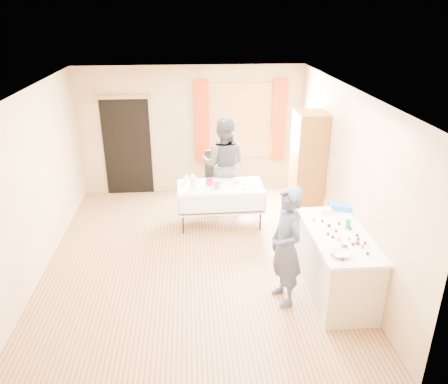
{
  "coord_description": "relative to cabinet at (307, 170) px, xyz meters",
  "views": [
    {
      "loc": [
        -0.02,
        -5.9,
        3.64
      ],
      "look_at": [
        0.45,
        0.0,
        1.11
      ],
      "focal_mm": 35.0,
      "sensor_mm": 36.0,
      "label": 1
    }
  ],
  "objects": [
    {
      "name": "floor",
      "position": [
        -1.99,
        -1.09,
        -1.02
      ],
      "size": [
        4.5,
        5.5,
        0.02
      ],
      "primitive_type": "cube",
      "color": "#9E7047",
      "rests_on": "ground"
    },
    {
      "name": "ceiling",
      "position": [
        -1.99,
        -1.09,
        1.6
      ],
      "size": [
        4.5,
        5.5,
        0.02
      ],
      "primitive_type": "cube",
      "color": "white",
      "rests_on": "floor"
    },
    {
      "name": "wall_back",
      "position": [
        -1.99,
        1.67,
        0.29
      ],
      "size": [
        4.5,
        0.02,
        2.6
      ],
      "primitive_type": "cube",
      "color": "tan",
      "rests_on": "floor"
    },
    {
      "name": "wall_front",
      "position": [
        -1.99,
        -3.85,
        0.29
      ],
      "size": [
        4.5,
        0.02,
        2.6
      ],
      "primitive_type": "cube",
      "color": "tan",
      "rests_on": "floor"
    },
    {
      "name": "wall_left",
      "position": [
        -4.25,
        -1.09,
        0.29
      ],
      "size": [
        0.02,
        5.5,
        2.6
      ],
      "primitive_type": "cube",
      "color": "tan",
      "rests_on": "floor"
    },
    {
      "name": "wall_right",
      "position": [
        0.27,
        -1.09,
        0.29
      ],
      "size": [
        0.02,
        5.5,
        2.6
      ],
      "primitive_type": "cube",
      "color": "tan",
      "rests_on": "floor"
    },
    {
      "name": "window_frame",
      "position": [
        -0.99,
        1.63,
        0.49
      ],
      "size": [
        1.32,
        0.06,
        1.52
      ],
      "primitive_type": "cube",
      "color": "olive",
      "rests_on": "wall_back"
    },
    {
      "name": "window_pane",
      "position": [
        -0.99,
        1.62,
        0.49
      ],
      "size": [
        1.2,
        0.02,
        1.4
      ],
      "primitive_type": "cube",
      "color": "white",
      "rests_on": "wall_back"
    },
    {
      "name": "curtain_left",
      "position": [
        -1.77,
        1.58,
        0.49
      ],
      "size": [
        0.28,
        0.06,
        1.65
      ],
      "primitive_type": "cube",
      "color": "#B1310F",
      "rests_on": "wall_back"
    },
    {
      "name": "curtain_right",
      "position": [
        -0.21,
        1.58,
        0.49
      ],
      "size": [
        0.28,
        0.06,
        1.65
      ],
      "primitive_type": "cube",
      "color": "#B1310F",
      "rests_on": "wall_back"
    },
    {
      "name": "doorway",
      "position": [
        -3.29,
        1.64,
        -0.01
      ],
      "size": [
        0.95,
        0.04,
        2.0
      ],
      "primitive_type": "cube",
      "color": "black",
      "rests_on": "floor"
    },
    {
      "name": "door_lintel",
      "position": [
        -3.29,
        1.61,
        1.01
      ],
      "size": [
        1.05,
        0.06,
        0.08
      ],
      "primitive_type": "cube",
      "color": "olive",
      "rests_on": "wall_back"
    },
    {
      "name": "cabinet",
      "position": [
        0.0,
        0.0,
        0.0
      ],
      "size": [
        0.5,
        0.6,
        2.03
      ],
      "primitive_type": "cube",
      "color": "brown",
      "rests_on": "floor"
    },
    {
      "name": "counter",
      "position": [
        -0.1,
        -2.1,
        -0.56
      ],
      "size": [
        0.77,
        1.63,
        0.91
      ],
      "color": "beige",
      "rests_on": "floor"
    },
    {
      "name": "party_table",
      "position": [
        -1.51,
        0.05,
        -0.57
      ],
      "size": [
        1.51,
        0.79,
        0.75
      ],
      "rotation": [
        0.0,
        0.0,
        0.01
      ],
      "color": "black",
      "rests_on": "floor"
    },
    {
      "name": "chair",
      "position": [
        -1.47,
        1.0,
        -0.7
      ],
      "size": [
        0.55,
        0.55,
        1.06
      ],
      "rotation": [
        0.0,
        0.0,
        0.32
      ],
      "color": "black",
      "rests_on": "floor"
    },
    {
      "name": "girl",
      "position": [
        -0.84,
        -2.24,
        -0.2
      ],
      "size": [
        0.77,
        0.66,
        1.63
      ],
      "primitive_type": "imported",
      "rotation": [
        0.0,
        0.0,
        -1.33
      ],
      "color": "#2D344B",
      "rests_on": "floor"
    },
    {
      "name": "woman",
      "position": [
        -1.4,
        0.7,
        -0.11
      ],
      "size": [
        1.22,
        1.12,
        1.8
      ],
      "primitive_type": "imported",
      "rotation": [
        0.0,
        0.0,
        2.88
      ],
      "color": "black",
      "rests_on": "floor"
    },
    {
      "name": "soda_can",
      "position": [
        0.04,
        -1.98,
        -0.04
      ],
      "size": [
        0.08,
        0.08,
        0.12
      ],
      "primitive_type": "cylinder",
      "rotation": [
        0.0,
        0.0,
        -0.22
      ],
      "color": "#0F871C",
      "rests_on": "counter"
    },
    {
      "name": "mixing_bowl",
      "position": [
        -0.29,
        -2.66,
        -0.08
      ],
      "size": [
        0.28,
        0.28,
        0.05
      ],
      "primitive_type": "imported",
      "rotation": [
        0.0,
        0.0,
        -0.13
      ],
      "color": "white",
      "rests_on": "counter"
    },
    {
      "name": "foam_block",
      "position": [
        -0.11,
        -1.51,
        -0.06
      ],
      "size": [
        0.16,
        0.11,
        0.08
      ],
      "primitive_type": "cube",
      "rotation": [
        0.0,
        0.0,
        0.05
      ],
      "color": "white",
      "rests_on": "counter"
    },
    {
      "name": "blue_basket",
      "position": [
        0.14,
        -1.4,
        -0.06
      ],
      "size": [
        0.35,
        0.28,
        0.08
      ],
      "primitive_type": "cube",
      "rotation": [
        0.0,
        0.0,
        -0.3
      ],
      "color": "blue",
      "rests_on": "counter"
    },
    {
      "name": "pitcher",
      "position": [
        -1.99,
        -0.05,
        -0.15
      ],
      "size": [
        0.13,
        0.13,
        0.22
      ],
      "primitive_type": "cylinder",
      "rotation": [
        0.0,
        0.0,
        0.26
      ],
      "color": "silver",
      "rests_on": "party_table"
    },
    {
      "name": "cup_red",
      "position": [
        -1.7,
        0.07,
        -0.21
      ],
      "size": [
        0.17,
        0.17,
        0.11
      ],
      "primitive_type": "imported",
      "rotation": [
        0.0,
        0.0,
        -0.14
      ],
      "color": "#EA0D39",
      "rests_on": "party_table"
    },
    {
      "name": "cup_rainbow",
      "position": [
        -1.58,
        -0.12,
        -0.21
      ],
      "size": [
        0.2,
        0.2,
        0.11
      ],
      "primitive_type": "imported",
      "rotation": [
        0.0,
        0.0,
        0.34
      ],
      "color": "red",
      "rests_on": "party_table"
    },
    {
      "name": "small_bowl",
      "position": [
        -1.23,
        0.17,
        -0.24
      ],
      "size": [
        0.19,
        0.19,
        0.05
      ],
      "primitive_type": "imported",
      "rotation": [
        0.0,
        0.0,
        -0.08
      ],
      "color": "white",
      "rests_on": "party_table"
    },
    {
      "name": "pastry_tray",
      "position": [
        -1.04,
        -0.09,
        -0.25
      ],
      "size": [
        0.29,
        0.22,
        0.02
      ],
      "primitive_type": "cube",
      "rotation": [
        0.0,
        0.0,
        -0.06
      ],
      "color": "white",
      "rests_on": "party_table"
    },
    {
      "name": "bottle",
      "position": [
        -2.11,
        0.25,
        -0.18
      ],
      "size": [
        0.1,
        0.1,
        0.16
      ],
      "primitive_type": "imported",
      "rotation": [
        0.0,
        0.0,
        0.2
      ],
      "color": "white",
      "rests_on": "party_table"
    },
    {
      "name": "cake_balls",
      "position": [
        -0.1,
        -2.25,
        -0.08
      ],
      "size": [
        0.53,
        1.06,
        0.04
      ],
      "color": "#3F2314",
      "rests_on": "counter"
    }
  ]
}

